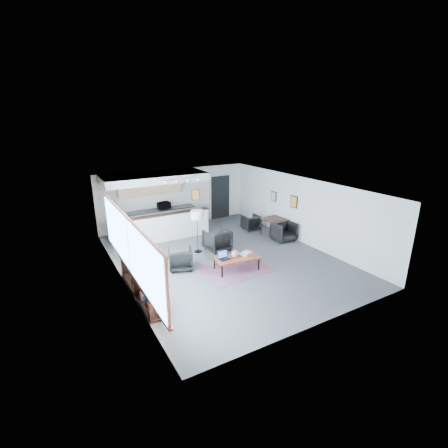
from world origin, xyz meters
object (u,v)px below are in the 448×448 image
microwave (164,205)px  armchair_left (180,258)px  dining_table (275,220)px  ceramic_pot (235,254)px  dining_chair_near (284,232)px  dining_chair_far (251,223)px  armchair_right (217,239)px  coffee_table (236,258)px  laptop (223,257)px  floor_lamp (197,216)px  book_stack (246,253)px

microwave → armchair_left: bearing=-112.7°
dining_table → microwave: bearing=139.1°
ceramic_pot → microwave: microwave is taller
dining_chair_near → dining_chair_far: bearing=105.9°
armchair_right → armchair_left: bearing=18.5°
coffee_table → microwave: 5.22m
armchair_right → dining_chair_far: armchair_right is taller
ceramic_pot → armchair_left: armchair_left is taller
microwave → dining_table: bearing=-50.4°
dining_chair_far → microwave: size_ratio=1.16×
coffee_table → ceramic_pot: (-0.06, -0.01, 0.16)m
ceramic_pot → laptop: bearing=166.6°
laptop → ceramic_pot: size_ratio=1.51×
armchair_left → dining_table: bearing=-149.5°
ceramic_pot → floor_lamp: bearing=100.8°
dining_chair_far → microwave: (-3.27, 2.03, 0.80)m
dining_table → ceramic_pot: bearing=-148.2°
book_stack → floor_lamp: 2.33m
book_stack → armchair_left: armchair_left is taller
armchair_left → dining_chair_near: size_ratio=1.08×
laptop → armchair_right: armchair_right is taller
floor_lamp → laptop: bearing=-90.1°
laptop → dining_table: (3.55, 1.87, 0.15)m
book_stack → dining_chair_near: 3.05m
ceramic_pot → book_stack: size_ratio=0.60×
armchair_left → microwave: bearing=-84.5°
book_stack → microwave: (-0.96, 5.14, 0.60)m
armchair_right → floor_lamp: size_ratio=0.54×
armchair_left → coffee_table: bearing=166.8°
book_stack → dining_chair_near: bearing=26.1°
armchair_right → dining_table: size_ratio=0.87×
laptop → dining_chair_far: laptop is taller
armchair_right → dining_chair_near: armchair_right is taller
armchair_left → dining_table: armchair_left is taller
coffee_table → floor_lamp: size_ratio=0.93×
dining_chair_near → dining_table: bearing=92.7°
ceramic_pot → dining_chair_near: size_ratio=0.34×
laptop → ceramic_pot: laptop is taller
armchair_left → dining_table: size_ratio=0.78×
coffee_table → laptop: laptop is taller
coffee_table → armchair_left: bearing=154.3°
coffee_table → dining_table: (3.10, 1.95, 0.25)m
laptop → book_stack: bearing=-9.1°
laptop → dining_table: size_ratio=0.37×
laptop → floor_lamp: floor_lamp is taller
ceramic_pot → armchair_right: armchair_right is taller
floor_lamp → dining_chair_far: floor_lamp is taller
book_stack → dining_table: 3.36m
floor_lamp → armchair_right: bearing=-16.6°
coffee_table → dining_chair_far: size_ratio=2.43×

